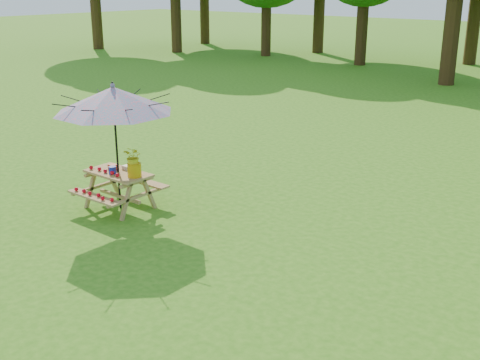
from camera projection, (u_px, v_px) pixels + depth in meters
The scene contains 5 objects.
picnic_table at pixel (119, 191), 10.62m from camera, with size 1.20×1.32×0.67m.
patio_umbrella at pixel (113, 100), 10.11m from camera, with size 2.66×2.66×2.25m.
produce_bins at pixel (116, 168), 10.54m from camera, with size 0.30×0.46×0.13m.
tomatoes_row at pixel (104, 171), 10.46m from camera, with size 0.77×0.13×0.07m, color red, non-canonical shape.
flower_bucket at pixel (134, 161), 10.18m from camera, with size 0.35×0.32×0.53m.
Camera 1 is at (5.75, -2.63, 3.85)m, focal length 45.00 mm.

